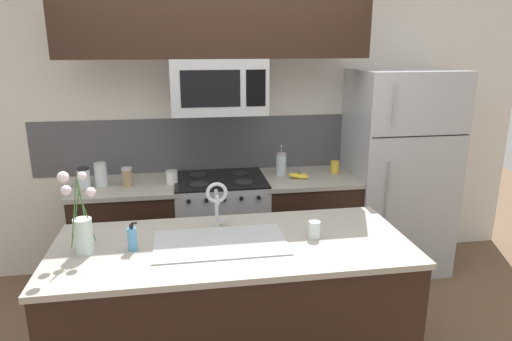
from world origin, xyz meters
TOP-DOWN VIEW (x-y plane):
  - ground_plane at (0.00, 0.00)m, footprint 10.00×10.00m
  - rear_partition at (0.30, 1.28)m, footprint 5.20×0.10m
  - splash_band at (0.00, 1.22)m, footprint 3.15×0.01m
  - back_counter_left at (-0.78, 0.90)m, footprint 0.84×0.65m
  - back_counter_right at (0.77, 0.90)m, footprint 0.81×0.65m
  - stove_range at (0.00, 0.90)m, footprint 0.76×0.64m
  - microwave at (0.00, 0.88)m, footprint 0.74×0.40m
  - upper_cabinet_band at (-0.01, 0.85)m, footprint 2.35×0.34m
  - refrigerator at (1.59, 0.92)m, footprint 0.87×0.74m
  - storage_jar_tall at (-1.09, 0.88)m, footprint 0.10×0.10m
  - storage_jar_medium at (-0.96, 0.89)m, footprint 0.10×0.10m
  - storage_jar_short at (-0.75, 0.87)m, footprint 0.09×0.09m
  - storage_jar_squat at (-0.40, 0.87)m, footprint 0.10×0.10m
  - banana_bunch at (0.67, 0.84)m, footprint 0.19×0.12m
  - french_press at (0.54, 0.96)m, footprint 0.09×0.09m
  - coffee_tin at (1.02, 0.95)m, footprint 0.08×0.08m
  - island_counter at (-0.04, -0.35)m, footprint 2.06×0.88m
  - kitchen_sink at (-0.11, -0.35)m, footprint 0.76×0.44m
  - sink_faucet at (-0.11, -0.13)m, footprint 0.14×0.14m
  - dish_soap_bottle at (-0.60, -0.36)m, footprint 0.06×0.05m
  - drinking_glass at (0.45, -0.36)m, footprint 0.07×0.07m
  - flower_vase at (-0.86, -0.36)m, footprint 0.18×0.20m

SIDE VIEW (x-z plane):
  - ground_plane at x=0.00m, z-range 0.00..0.00m
  - island_counter at x=-0.04m, z-range 0.00..0.91m
  - back_counter_left at x=-0.78m, z-range 0.00..0.91m
  - back_counter_right at x=0.77m, z-range 0.00..0.91m
  - stove_range at x=0.00m, z-range 0.00..0.93m
  - kitchen_sink at x=-0.11m, z-range 0.76..0.92m
  - refrigerator at x=1.59m, z-range 0.00..1.81m
  - banana_bunch at x=0.67m, z-range 0.89..0.97m
  - drinking_glass at x=0.45m, z-range 0.91..1.01m
  - storage_jar_squat at x=-0.40m, z-range 0.91..1.02m
  - coffee_tin at x=1.02m, z-range 0.91..1.02m
  - dish_soap_bottle at x=-0.60m, z-range 0.90..1.06m
  - storage_jar_short at x=-0.75m, z-range 0.91..1.06m
  - storage_jar_tall at x=-1.09m, z-range 0.91..1.07m
  - storage_jar_medium at x=-0.96m, z-range 0.91..1.10m
  - french_press at x=0.54m, z-range 0.88..1.14m
  - flower_vase at x=-0.86m, z-range 0.81..1.30m
  - sink_faucet at x=-0.11m, z-range 0.95..1.26m
  - splash_band at x=0.00m, z-range 0.91..1.39m
  - rear_partition at x=0.30m, z-range 0.00..2.60m
  - microwave at x=0.00m, z-range 1.48..1.91m
  - upper_cabinet_band at x=-0.01m, z-range 1.91..2.51m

